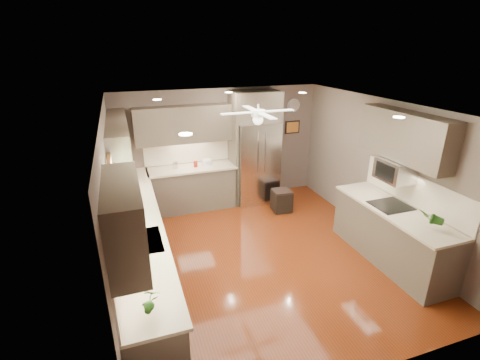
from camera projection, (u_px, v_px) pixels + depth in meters
floor at (262, 255)px, 5.93m from camera, size 5.00×5.00×0.00m
ceiling at (266, 107)px, 5.02m from camera, size 5.00×5.00×0.00m
wall_back at (220, 146)px, 7.67m from camera, size 4.50×0.00×4.50m
wall_front at (366, 283)px, 3.27m from camera, size 4.50×0.00×4.50m
wall_left at (113, 207)px, 4.79m from camera, size 0.00×5.00×5.00m
wall_right at (381, 171)px, 6.16m from camera, size 0.00×5.00×5.00m
canister_b at (175, 165)px, 7.19m from camera, size 0.12×0.12×0.16m
canister_d at (196, 164)px, 7.29m from camera, size 0.11×0.11×0.13m
soap_bottle at (130, 225)px, 4.78m from camera, size 0.09×0.09×0.18m
potted_plant_left at (152, 300)px, 3.28m from camera, size 0.19×0.15×0.32m
potted_plant_right at (431, 217)px, 4.81m from camera, size 0.23×0.21×0.34m
bowl at (207, 164)px, 7.41m from camera, size 0.24×0.24×0.06m
left_run at (140, 246)px, 5.29m from camera, size 0.65×4.70×1.45m
back_run at (192, 187)px, 7.47m from camera, size 1.85×0.65×1.45m
uppers at (206, 142)px, 5.64m from camera, size 4.50×4.70×0.95m
window at (113, 202)px, 4.25m from camera, size 0.05×1.12×0.92m
sink at (142, 243)px, 4.57m from camera, size 0.50×0.70×0.32m
refrigerator at (255, 150)px, 7.61m from camera, size 1.06×0.75×2.45m
right_run at (391, 233)px, 5.63m from camera, size 0.70×2.20×1.45m
microwave at (395, 170)px, 5.52m from camera, size 0.43×0.55×0.34m
ceiling_fan at (258, 115)px, 5.34m from camera, size 1.18×1.18×0.32m
recessed_lights at (253, 104)px, 5.36m from camera, size 2.84×3.14×0.01m
wall_clock at (294, 105)px, 7.90m from camera, size 0.30×0.03×0.30m
framed_print at (292, 127)px, 8.07m from camera, size 0.36×0.03×0.30m
stool at (281, 200)px, 7.41m from camera, size 0.41×0.41×0.46m
paper_towel at (143, 265)px, 3.83m from camera, size 0.11×0.11×0.28m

